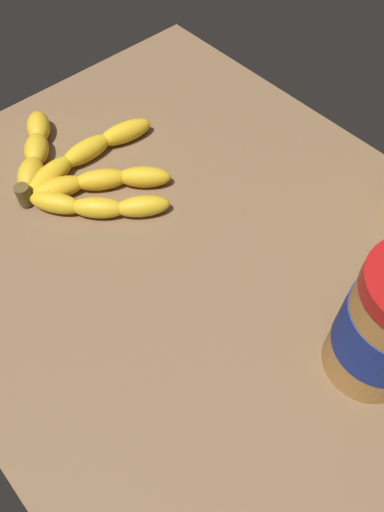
{
  "coord_description": "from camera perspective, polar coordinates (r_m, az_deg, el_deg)",
  "views": [
    {
      "loc": [
        -25.41,
        25.06,
        51.5
      ],
      "look_at": [
        -1.86,
        3.79,
        5.5
      ],
      "focal_mm": 34.67,
      "sensor_mm": 36.0,
      "label": 1
    }
  ],
  "objects": [
    {
      "name": "ground_plane",
      "position": [
        0.64,
        1.4,
        -0.79
      ],
      "size": [
        84.33,
        64.16,
        3.45
      ],
      "primitive_type": "cube",
      "color": "brown"
    },
    {
      "name": "banana_bunch",
      "position": [
        0.72,
        -12.97,
        9.66
      ],
      "size": [
        29.05,
        23.2,
        3.42
      ],
      "color": "yellow",
      "rests_on": "ground_plane"
    }
  ]
}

